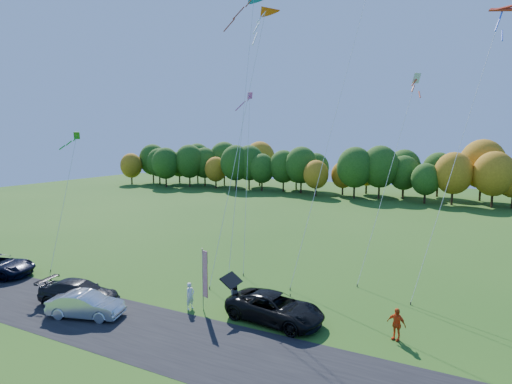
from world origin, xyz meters
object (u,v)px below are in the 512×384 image
at_px(person_east, 396,324).
at_px(feather_flag, 205,273).
at_px(black_suv, 275,308).
at_px(silver_sedan, 86,305).

bearing_deg(person_east, feather_flag, -153.88).
relative_size(black_suv, feather_flag, 1.49).
bearing_deg(feather_flag, silver_sedan, -146.91).
bearing_deg(black_suv, silver_sedan, 119.46).
distance_m(silver_sedan, person_east, 18.44).
xyz_separation_m(person_east, feather_flag, (-11.48, -1.45, 1.57)).
relative_size(black_suv, person_east, 3.33).
distance_m(silver_sedan, feather_flag, 7.52).
relative_size(silver_sedan, person_east, 2.56).
height_order(black_suv, silver_sedan, black_suv).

